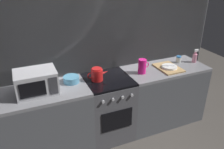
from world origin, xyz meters
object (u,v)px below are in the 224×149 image
Objects in this scene: pitcher at (142,66)px; spice_jar at (178,59)px; stove_unit at (108,108)px; kettle at (97,74)px; spray_bottle at (195,57)px; mixing_bowl at (71,79)px; dish_pile at (169,67)px; microwave at (36,82)px.

pitcher is 0.70m from spice_jar.
stove_unit is 0.55m from kettle.
pitcher is at bearing -171.36° from spice_jar.
mixing_bowl is at bearing 176.98° from spray_bottle.
spice_jar reaches higher than stove_unit.
mixing_bowl is 1.38m from dish_pile.
microwave is 2.27× the size of spray_bottle.
dish_pile is (1.38, -0.14, -0.02)m from mixing_bowl.
kettle is (-0.14, 0.02, 0.53)m from stove_unit.
spice_jar is (2.07, 0.08, -0.08)m from microwave.
spice_jar is (1.19, 0.08, 0.50)m from stove_unit.
kettle is 0.64m from pitcher.
stove_unit is at bearing -0.35° from microwave.
microwave is 0.44m from mixing_bowl.
mixing_bowl is at bearing 174.09° from dish_pile.
mixing_bowl reaches higher than stove_unit.
stove_unit is 3.16× the size of kettle.
pitcher is (1.38, -0.03, -0.03)m from microwave.
spray_bottle reaches higher than stove_unit.
stove_unit is at bearing 177.07° from dish_pile.
spray_bottle is at bearing -0.23° from microwave.
spray_bottle is at bearing 4.93° from dish_pile.
mixing_bowl is at bearing 168.25° from stove_unit.
spray_bottle reaches higher than kettle.
microwave reaches higher than dish_pile.
stove_unit is 4.50× the size of mixing_bowl.
kettle is 1.33m from spice_jar.
spray_bottle reaches higher than spice_jar.
microwave is at bearing 178.33° from dish_pile.
microwave reaches higher than mixing_bowl.
pitcher is 0.93m from spray_bottle.
stove_unit is 2.25× the size of dish_pile.
kettle is at bearing 171.76° from stove_unit.
mixing_bowl is (-0.46, 0.10, 0.49)m from stove_unit.
microwave is 1.62× the size of kettle.
microwave is at bearing -177.85° from spice_jar.
kettle is 0.33m from mixing_bowl.
kettle reaches higher than spice_jar.
kettle is 0.71× the size of dish_pile.
kettle is 1.42× the size of mixing_bowl.
kettle is 1.40× the size of spray_bottle.
spice_jar reaches higher than dish_pile.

